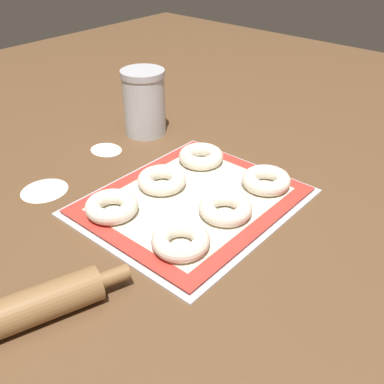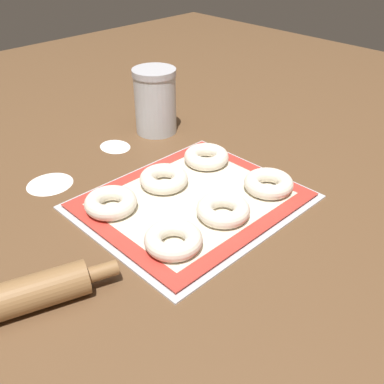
# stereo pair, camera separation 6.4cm
# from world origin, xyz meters

# --- Properties ---
(ground_plane) EXTENTS (2.80, 2.80, 0.00)m
(ground_plane) POSITION_xyz_m (0.00, 0.00, 0.00)
(ground_plane) COLOR brown
(baking_tray) EXTENTS (0.44, 0.37, 0.01)m
(baking_tray) POSITION_xyz_m (0.02, 0.01, 0.00)
(baking_tray) COLOR silver
(baking_tray) RESTS_ON ground_plane
(baking_mat) EXTENTS (0.42, 0.35, 0.00)m
(baking_mat) POSITION_xyz_m (0.02, 0.01, 0.01)
(baking_mat) COLOR red
(baking_mat) RESTS_ON baking_tray
(bagel_front_left) EXTENTS (0.11, 0.11, 0.03)m
(bagel_front_left) POSITION_xyz_m (-0.11, -0.08, 0.03)
(bagel_front_left) COLOR silver
(bagel_front_left) RESTS_ON baking_mat
(bagel_front_center) EXTENTS (0.11, 0.11, 0.03)m
(bagel_front_center) POSITION_xyz_m (0.02, -0.08, 0.03)
(bagel_front_center) COLOR silver
(bagel_front_center) RESTS_ON baking_mat
(bagel_front_right) EXTENTS (0.11, 0.11, 0.03)m
(bagel_front_right) POSITION_xyz_m (0.16, -0.08, 0.03)
(bagel_front_right) COLOR silver
(bagel_front_right) RESTS_ON baking_mat
(bagel_back_left) EXTENTS (0.11, 0.11, 0.03)m
(bagel_back_left) POSITION_xyz_m (-0.12, 0.09, 0.03)
(bagel_back_left) COLOR silver
(bagel_back_left) RESTS_ON baking_mat
(bagel_back_center) EXTENTS (0.11, 0.11, 0.03)m
(bagel_back_center) POSITION_xyz_m (0.01, 0.09, 0.03)
(bagel_back_center) COLOR silver
(bagel_back_center) RESTS_ON baking_mat
(bagel_back_right) EXTENTS (0.11, 0.11, 0.03)m
(bagel_back_right) POSITION_xyz_m (0.15, 0.09, 0.03)
(bagel_back_right) COLOR silver
(bagel_back_right) RESTS_ON baking_mat
(flour_canister) EXTENTS (0.11, 0.11, 0.17)m
(flour_canister) POSITION_xyz_m (0.20, 0.33, 0.09)
(flour_canister) COLOR silver
(flour_canister) RESTS_ON ground_plane
(flour_patch_near) EXTENTS (0.07, 0.09, 0.00)m
(flour_patch_near) POSITION_xyz_m (0.06, 0.33, 0.00)
(flour_patch_near) COLOR white
(flour_patch_near) RESTS_ON ground_plane
(flour_patch_far) EXTENTS (0.10, 0.10, 0.00)m
(flour_patch_far) POSITION_xyz_m (-0.16, 0.28, 0.00)
(flour_patch_far) COLOR white
(flour_patch_far) RESTS_ON ground_plane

